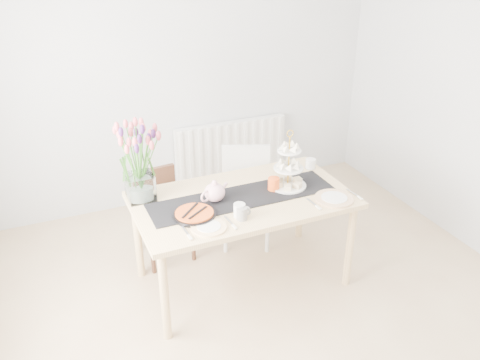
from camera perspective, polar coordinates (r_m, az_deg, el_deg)
name	(u,v)px	position (r m, az deg, el deg)	size (l,w,h in m)	color
room_shell	(295,166)	(2.96, 6.24, 1.55)	(4.50, 4.50, 4.50)	tan
radiator	(231,149)	(5.31, -1.01, 3.48)	(1.20, 0.08, 0.60)	white
dining_table	(243,206)	(3.79, 0.28, -2.98)	(1.60, 0.90, 0.75)	tan
chair_brown	(160,208)	(4.30, -9.01, -3.09)	(0.43, 0.43, 0.76)	#3A2115
chair_white	(246,188)	(4.44, 0.67, -0.88)	(0.55, 0.55, 0.85)	silver
table_runner	(243,197)	(3.75, 0.29, -1.92)	(1.40, 0.35, 0.01)	black
tulip_vase	(136,150)	(3.64, -11.55, 3.34)	(0.70, 0.70, 0.61)	silver
cake_stand	(288,173)	(3.86, 5.43, 0.80)	(0.28, 0.28, 0.42)	gold
teapot	(215,192)	(3.66, -2.86, -1.39)	(0.24, 0.20, 0.16)	silver
cream_jug	(310,164)	(4.22, 7.92, 1.83)	(0.08, 0.08, 0.08)	silver
tart_tin	(194,214)	(3.52, -5.15, -3.87)	(0.30, 0.30, 0.04)	black
mug_grey	(242,214)	(3.46, 0.22, -3.78)	(0.08, 0.08, 0.09)	gray
mug_white	(239,210)	(3.49, -0.06, -3.43)	(0.08, 0.08, 0.10)	silver
mug_orange	(274,184)	(3.83, 3.80, -0.48)	(0.09, 0.09, 0.10)	#FF5B1C
plate_left	(209,227)	(3.39, -3.52, -5.30)	(0.24, 0.24, 0.01)	white
plate_right	(334,198)	(3.78, 10.52, -2.05)	(0.28, 0.28, 0.01)	silver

